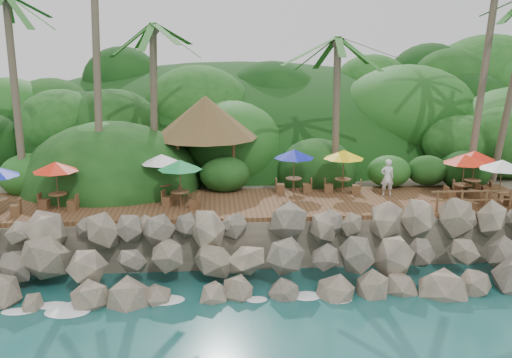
{
  "coord_description": "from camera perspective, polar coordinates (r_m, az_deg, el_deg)",
  "views": [
    {
      "loc": [
        -1.9,
        -19.75,
        9.56
      ],
      "look_at": [
        0.0,
        6.0,
        3.4
      ],
      "focal_mm": 40.25,
      "sensor_mm": 36.0,
      "label": 1
    }
  ],
  "objects": [
    {
      "name": "waiter",
      "position": [
        28.45,
        12.91,
        0.16
      ],
      "size": [
        0.66,
        0.44,
        1.8
      ],
      "primitive_type": "imported",
      "rotation": [
        0.0,
        0.0,
        3.12
      ],
      "color": "silver",
      "rests_on": "terrace"
    },
    {
      "name": "terrace",
      "position": [
        26.85,
        -0.0,
        -2.49
      ],
      "size": [
        26.0,
        5.0,
        0.2
      ],
      "primitive_type": "cube",
      "color": "brown",
      "rests_on": "land_base"
    },
    {
      "name": "ground",
      "position": [
        22.02,
        1.18,
        -12.31
      ],
      "size": [
        140.0,
        140.0,
        0.0
      ],
      "primitive_type": "plane",
      "color": "#19514F",
      "rests_on": "ground"
    },
    {
      "name": "palapa",
      "position": [
        30.08,
        -5.05,
        6.17
      ],
      "size": [
        5.47,
        5.47,
        4.6
      ],
      "color": "brown",
      "rests_on": "ground"
    },
    {
      "name": "dining_clusters",
      "position": [
        26.48,
        2.36,
        1.51
      ],
      "size": [
        24.08,
        5.2,
        2.17
      ],
      "color": "brown",
      "rests_on": "terrace"
    },
    {
      "name": "jungle_hill",
      "position": [
        44.33,
        -1.66,
        0.96
      ],
      "size": [
        44.8,
        28.0,
        15.4
      ],
      "primitive_type": "ellipsoid",
      "color": "#143811",
      "rests_on": "ground"
    },
    {
      "name": "jungle_foliage",
      "position": [
        36.09,
        -1.05,
        -1.94
      ],
      "size": [
        44.0,
        16.0,
        12.0
      ],
      "primitive_type": null,
      "color": "#143811",
      "rests_on": "ground"
    },
    {
      "name": "railing",
      "position": [
        27.56,
        23.98,
        -1.74
      ],
      "size": [
        7.2,
        0.1,
        1.0
      ],
      "color": "brown",
      "rests_on": "terrace"
    },
    {
      "name": "land_base",
      "position": [
        36.8,
        -1.15,
        0.04
      ],
      "size": [
        32.0,
        25.2,
        2.1
      ],
      "primitive_type": "cube",
      "color": "gray",
      "rests_on": "ground"
    },
    {
      "name": "foam_line",
      "position": [
        22.28,
        1.1,
        -11.91
      ],
      "size": [
        25.2,
        0.8,
        0.06
      ],
      "color": "white",
      "rests_on": "ground"
    },
    {
      "name": "seawall",
      "position": [
        23.4,
        0.73,
        -7.65
      ],
      "size": [
        29.0,
        4.0,
        2.3
      ],
      "primitive_type": null,
      "color": "gray",
      "rests_on": "ground"
    }
  ]
}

